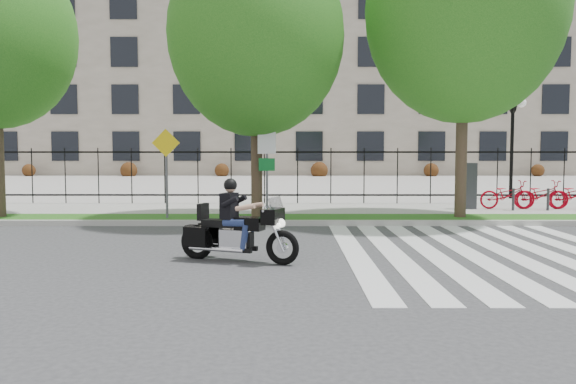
{
  "coord_description": "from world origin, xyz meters",
  "views": [
    {
      "loc": [
        0.92,
        -11.01,
        1.98
      ],
      "look_at": [
        0.87,
        3.0,
        1.0
      ],
      "focal_mm": 35.0,
      "sensor_mm": 36.0,
      "label": 1
    }
  ],
  "objects": [
    {
      "name": "iron_fence",
      "position": [
        0.0,
        9.2,
        1.15
      ],
      "size": [
        30.0,
        0.06,
        2.0
      ],
      "primitive_type": null,
      "color": "black",
      "rests_on": "sidewalk"
    },
    {
      "name": "sidewalk",
      "position": [
        0.0,
        7.45,
        0.07
      ],
      "size": [
        60.0,
        3.5,
        0.15
      ],
      "primitive_type": "cube",
      "color": "gray",
      "rests_on": "ground"
    },
    {
      "name": "street_tree_1",
      "position": [
        -0.02,
        4.95,
        5.26
      ],
      "size": [
        4.95,
        4.95,
        7.97
      ],
      "color": "#3A2C20",
      "rests_on": "grass_verge"
    },
    {
      "name": "office_building",
      "position": [
        0.0,
        44.92,
        9.97
      ],
      "size": [
        60.0,
        21.9,
        20.15
      ],
      "color": "gray",
      "rests_on": "ground"
    },
    {
      "name": "street_tree_2",
      "position": [
        5.79,
        4.95,
        5.98
      ],
      "size": [
        5.54,
        5.54,
        9.02
      ],
      "color": "#3A2C20",
      "rests_on": "grass_verge"
    },
    {
      "name": "curb",
      "position": [
        0.0,
        4.1,
        0.07
      ],
      "size": [
        60.0,
        0.2,
        0.15
      ],
      "primitive_type": "cube",
      "color": "#AAA8A0",
      "rests_on": "ground"
    },
    {
      "name": "lamp_post_right",
      "position": [
        10.0,
        12.0,
        3.21
      ],
      "size": [
        1.06,
        0.7,
        4.25
      ],
      "color": "black",
      "rests_on": "ground"
    },
    {
      "name": "ground",
      "position": [
        0.0,
        0.0,
        0.0
      ],
      "size": [
        120.0,
        120.0,
        0.0
      ],
      "primitive_type": "plane",
      "color": "#333335",
      "rests_on": "ground"
    },
    {
      "name": "crosswalk_stripes",
      "position": [
        4.83,
        0.0,
        0.01
      ],
      "size": [
        5.7,
        8.0,
        0.01
      ],
      "primitive_type": null,
      "color": "silver",
      "rests_on": "ground"
    },
    {
      "name": "grass_verge",
      "position": [
        0.0,
        4.95,
        0.07
      ],
      "size": [
        60.0,
        1.5,
        0.15
      ],
      "primitive_type": "cube",
      "color": "#255B16",
      "rests_on": "ground"
    },
    {
      "name": "plaza",
      "position": [
        0.0,
        25.0,
        0.05
      ],
      "size": [
        80.0,
        34.0,
        0.1
      ],
      "primitive_type": "cube",
      "color": "gray",
      "rests_on": "ground"
    },
    {
      "name": "sign_pole_warning",
      "position": [
        -2.52,
        4.58,
        1.74
      ],
      "size": [
        0.78,
        0.09,
        2.49
      ],
      "color": "#59595B",
      "rests_on": "grass_verge"
    },
    {
      "name": "motorcycle_rider",
      "position": [
        -0.04,
        -0.9,
        0.61
      ],
      "size": [
        2.26,
        1.18,
        1.82
      ],
      "color": "black",
      "rests_on": "ground"
    },
    {
      "name": "sign_pole_regulatory",
      "position": [
        0.28,
        4.58,
        1.74
      ],
      "size": [
        0.5,
        0.09,
        2.5
      ],
      "color": "#59595B",
      "rests_on": "grass_verge"
    }
  ]
}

